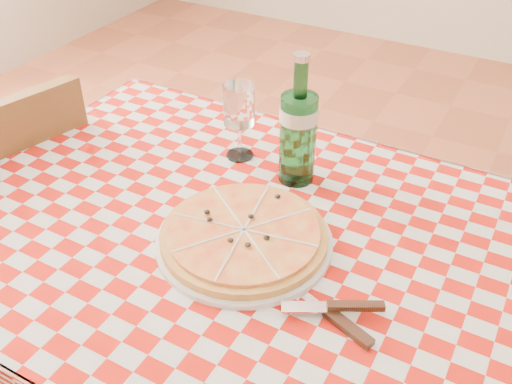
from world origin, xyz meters
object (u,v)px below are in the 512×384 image
chair_far (18,215)px  pizza_plate (244,235)px  dining_table (250,272)px  wine_glass (239,122)px  water_bottle (299,120)px

chair_far → pizza_plate: size_ratio=2.60×
dining_table → wine_glass: (-0.16, 0.24, 0.19)m
water_bottle → wine_glass: (-0.16, 0.02, -0.06)m
chair_far → water_bottle: (0.74, 0.20, 0.40)m
chair_far → water_bottle: water_bottle is taller
pizza_plate → wine_glass: bearing=121.8°
chair_far → dining_table: bearing=-167.2°
water_bottle → wine_glass: water_bottle is taller
chair_far → wine_glass: size_ratio=4.86×
water_bottle → wine_glass: 0.17m
dining_table → chair_far: size_ratio=1.36×
dining_table → water_bottle: bearing=91.9°
wine_glass → dining_table: bearing=-55.8°
dining_table → water_bottle: size_ratio=4.10×
chair_far → wine_glass: wine_glass is taller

